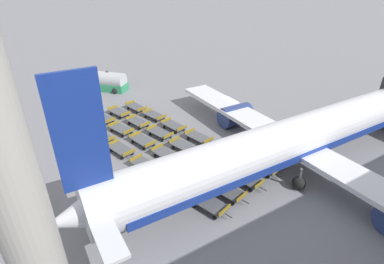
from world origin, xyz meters
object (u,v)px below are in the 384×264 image
baggage_dolly_row_mid_b_col_b (138,122)px  baggage_dolly_row_mid_b_col_d (184,146)px  baggage_dolly_row_mid_a_col_e (195,172)px  baggage_dolly_row_mid_b_col_f (245,179)px  airplane (306,136)px  baggage_dolly_row_mid_a_col_b (121,129)px  baggage_dolly_row_near_col_a (84,125)px  baggage_dolly_row_far_col_d (199,138)px  baggage_dolly_row_mid_b_col_e (211,160)px  baggage_dolly_row_near_col_b (102,137)px  baggage_dolly_row_far_col_f (262,167)px  fuel_tanker_secondary (103,82)px  baggage_dolly_row_near_col_d (146,166)px  baggage_dolly_row_near_col_e (173,184)px  baggage_dolly_row_far_col_e (228,151)px  baggage_dolly_row_mid_a_col_a (104,119)px  baggage_dolly_row_far_col_b (154,115)px  baggage_dolly_row_mid_b_col_c (160,133)px  baggage_dolly_row_mid_a_col_f (227,191)px  baggage_dolly_row_mid_a_col_c (143,141)px  baggage_dolly_row_mid_b_col_a (119,112)px  baggage_dolly_row_far_col_a (136,107)px  baggage_dolly_row_near_col_c (121,149)px  baggage_dolly_row_far_col_c (174,126)px  baggage_dolly_row_near_col_f (209,204)px  baggage_dolly_row_mid_a_col_d (166,155)px

baggage_dolly_row_mid_b_col_b → baggage_dolly_row_mid_b_col_d: bearing=13.6°
baggage_dolly_row_mid_a_col_e → baggage_dolly_row_mid_b_col_f: same height
airplane → baggage_dolly_row_mid_a_col_b: bearing=-138.8°
baggage_dolly_row_near_col_a → baggage_dolly_row_mid_b_col_b: (2.93, 5.95, 0.00)m
baggage_dolly_row_mid_b_col_f → baggage_dolly_row_far_col_d: 8.77m
baggage_dolly_row_mid_a_col_b → baggage_dolly_row_mid_b_col_e: (11.21, 5.29, 0.00)m
baggage_dolly_row_near_col_b → baggage_dolly_row_far_col_f: 18.14m
baggage_dolly_row_near_col_a → baggage_dolly_row_far_col_f: same height
baggage_dolly_row_near_col_a → fuel_tanker_secondary: bearing=153.1°
airplane → baggage_dolly_row_near_col_d: size_ratio=12.48×
baggage_dolly_row_near_col_e → baggage_dolly_row_far_col_e: size_ratio=1.00×
baggage_dolly_row_near_col_b → baggage_dolly_row_mid_a_col_a: 4.94m
baggage_dolly_row_mid_a_col_a → baggage_dolly_row_mid_b_col_b: (3.34, 3.36, 0.00)m
baggage_dolly_row_far_col_e → baggage_dolly_row_far_col_f: bearing=13.5°
airplane → baggage_dolly_row_far_col_b: (-16.98, -8.49, -2.46)m
baggage_dolly_row_near_col_d → airplane: bearing=64.2°
airplane → baggage_dolly_row_far_col_f: bearing=-99.6°
airplane → baggage_dolly_row_mid_b_col_e: airplane is taller
baggage_dolly_row_mid_a_col_a → baggage_dolly_row_mid_b_col_c: 8.59m
fuel_tanker_secondary → baggage_dolly_row_mid_a_col_f: bearing=1.7°
baggage_dolly_row_mid_a_col_c → baggage_dolly_row_mid_b_col_a: same height
baggage_dolly_row_near_col_d → baggage_dolly_row_far_col_a: (-13.93, 4.66, 0.00)m
baggage_dolly_row_mid_b_col_a → baggage_dolly_row_far_col_d: bearing=25.0°
baggage_dolly_row_mid_a_col_e → baggage_dolly_row_mid_b_col_c: (-8.66, 0.61, 0.00)m
baggage_dolly_row_near_col_c → baggage_dolly_row_far_col_b: 8.95m
baggage_dolly_row_mid_b_col_b → baggage_dolly_row_mid_b_col_c: same height
airplane → baggage_dolly_row_far_col_c: size_ratio=12.44×
airplane → baggage_dolly_row_mid_b_col_b: airplane is taller
baggage_dolly_row_far_col_b → baggage_dolly_row_far_col_e: same height
baggage_dolly_row_near_col_f → baggage_dolly_row_mid_b_col_e: 6.41m
baggage_dolly_row_mid_a_col_f → baggage_dolly_row_mid_b_col_a: bearing=-173.7°
baggage_dolly_row_near_col_c → baggage_dolly_row_far_col_c: bearing=104.5°
baggage_dolly_row_far_col_d → baggage_dolly_row_near_col_c: bearing=-104.3°
baggage_dolly_row_near_col_c → fuel_tanker_secondary: bearing=167.8°
baggage_dolly_row_mid_a_col_a → baggage_dolly_row_near_col_f: bearing=6.8°
baggage_dolly_row_mid_b_col_d → baggage_dolly_row_mid_b_col_f: same height
baggage_dolly_row_far_col_a → baggage_dolly_row_far_col_c: 8.01m
baggage_dolly_row_near_col_a → baggage_dolly_row_far_col_d: same height
fuel_tanker_secondary → baggage_dolly_row_mid_a_col_f: size_ratio=2.20×
baggage_dolly_row_near_col_f → baggage_dolly_row_far_col_d: bearing=151.6°
baggage_dolly_row_near_col_b → baggage_dolly_row_far_col_f: bearing=39.1°
baggage_dolly_row_near_col_d → baggage_dolly_row_mid_b_col_a: same height
baggage_dolly_row_mid_a_col_f → baggage_dolly_row_far_col_c: size_ratio=1.00×
baggage_dolly_row_near_col_c → baggage_dolly_row_far_col_b: size_ratio=1.00×
baggage_dolly_row_mid_b_col_d → baggage_dolly_row_far_col_b: 8.93m
baggage_dolly_row_mid_a_col_e → baggage_dolly_row_mid_a_col_d: bearing=-167.0°
baggage_dolly_row_near_col_e → baggage_dolly_row_near_col_f: 3.99m
baggage_dolly_row_far_col_c → baggage_dolly_row_far_col_d: size_ratio=1.00×
baggage_dolly_row_mid_b_col_d → baggage_dolly_row_near_col_e: bearing=-38.5°
baggage_dolly_row_near_col_a → baggage_dolly_row_near_col_e: size_ratio=1.00×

